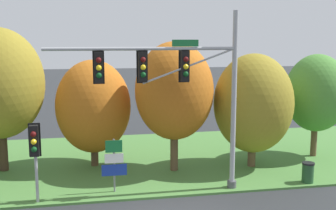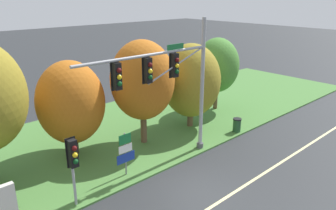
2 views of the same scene
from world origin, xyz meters
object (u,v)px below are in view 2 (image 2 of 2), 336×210
object	(u,v)px
pedestrian_signal_near_kerb	(73,158)
tree_behind_signpost	(71,103)
tree_tall_centre	(191,81)
info_kiosk	(2,209)
route_sign_post	(125,151)
tree_right_far	(217,65)
tree_mid_verge	(142,81)
trash_bin	(237,125)
traffic_signal_mast	(171,78)

from	to	relation	value
pedestrian_signal_near_kerb	tree_behind_signpost	bearing A→B (deg)	63.56
tree_tall_centre	info_kiosk	xyz separation A→B (m)	(-13.09, -2.52, -2.31)
route_sign_post	tree_right_far	xyz separation A→B (m)	(11.28, 3.54, 2.19)
tree_mid_verge	trash_bin	bearing A→B (deg)	-27.77
traffic_signal_mast	info_kiosk	bearing A→B (deg)	178.04
trash_bin	traffic_signal_mast	bearing A→B (deg)	179.73
tree_right_far	info_kiosk	distance (m)	17.80
tree_tall_centre	trash_bin	world-z (taller)	tree_tall_centre
tree_mid_verge	tree_right_far	distance (m)	8.25
tree_mid_verge	tree_tall_centre	world-z (taller)	tree_mid_verge
tree_behind_signpost	traffic_signal_mast	bearing A→B (deg)	-52.19
tree_tall_centre	trash_bin	size ratio (longest dim) A/B	6.19
traffic_signal_mast	trash_bin	xyz separation A→B (m)	(6.00, -0.03, -4.26)
tree_tall_centre	tree_right_far	size ratio (longest dim) A/B	1.02
tree_mid_verge	tree_tall_centre	xyz separation A→B (m)	(4.04, -0.10, -0.70)
tree_mid_verge	tree_right_far	xyz separation A→B (m)	(8.17, 1.07, -0.43)
tree_tall_centre	route_sign_post	bearing A→B (deg)	-161.64
pedestrian_signal_near_kerb	tree_tall_centre	xyz separation A→B (m)	(10.26, 3.09, 0.90)
tree_mid_verge	info_kiosk	xyz separation A→B (m)	(-9.05, -2.62, -3.01)
tree_behind_signpost	tree_mid_verge	xyz separation A→B (m)	(3.87, -1.54, 0.88)
route_sign_post	tree_tall_centre	xyz separation A→B (m)	(7.15, 2.37, 1.92)
traffic_signal_mast	tree_mid_verge	distance (m)	3.05
trash_bin	pedestrian_signal_near_kerb	bearing A→B (deg)	-178.82
pedestrian_signal_near_kerb	info_kiosk	bearing A→B (deg)	168.66
tree_right_far	info_kiosk	size ratio (longest dim) A/B	2.98
tree_mid_verge	trash_bin	world-z (taller)	tree_mid_verge
info_kiosk	pedestrian_signal_near_kerb	bearing A→B (deg)	-11.34
pedestrian_signal_near_kerb	trash_bin	world-z (taller)	pedestrian_signal_near_kerb
route_sign_post	tree_mid_verge	distance (m)	4.76
traffic_signal_mast	trash_bin	bearing A→B (deg)	-0.27
traffic_signal_mast	trash_bin	world-z (taller)	traffic_signal_mast
tree_behind_signpost	trash_bin	world-z (taller)	tree_behind_signpost
tree_tall_centre	trash_bin	xyz separation A→B (m)	(1.56, -2.85, -2.78)
traffic_signal_mast	route_sign_post	size ratio (longest dim) A/B	3.48
traffic_signal_mast	pedestrian_signal_near_kerb	world-z (taller)	traffic_signal_mast
route_sign_post	tree_right_far	bearing A→B (deg)	17.43
route_sign_post	tree_right_far	world-z (taller)	tree_right_far
route_sign_post	trash_bin	world-z (taller)	route_sign_post
tree_behind_signpost	info_kiosk	world-z (taller)	tree_behind_signpost
tree_tall_centre	info_kiosk	bearing A→B (deg)	-169.09
tree_behind_signpost	info_kiosk	xyz separation A→B (m)	(-5.18, -4.16, -2.13)
tree_mid_verge	route_sign_post	bearing A→B (deg)	-141.51
pedestrian_signal_near_kerb	route_sign_post	world-z (taller)	pedestrian_signal_near_kerb
tree_right_far	tree_behind_signpost	bearing A→B (deg)	177.75
route_sign_post	tree_tall_centre	bearing A→B (deg)	18.36
tree_mid_verge	info_kiosk	size ratio (longest dim) A/B	3.35
route_sign_post	trash_bin	distance (m)	8.77
route_sign_post	tree_mid_verge	bearing A→B (deg)	38.49
tree_right_far	trash_bin	xyz separation A→B (m)	(-2.57, -4.02, -3.05)
traffic_signal_mast	tree_tall_centre	size ratio (longest dim) A/B	1.39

